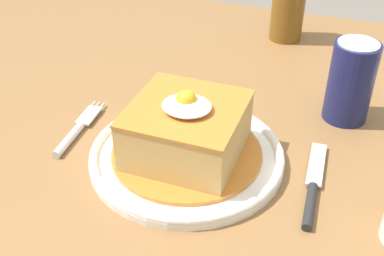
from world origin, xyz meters
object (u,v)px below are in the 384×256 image
(main_plate, at_px, (187,155))
(knife, at_px, (312,193))
(fork, at_px, (76,131))
(soda_can, at_px, (351,82))

(main_plate, xyz_separation_m, knife, (0.17, -0.01, -0.00))
(fork, bearing_deg, main_plate, 0.54)
(fork, relative_size, knife, 0.86)
(knife, distance_m, soda_can, 0.20)
(knife, xyz_separation_m, soda_can, (0.02, 0.20, 0.06))
(knife, bearing_deg, fork, 178.03)
(fork, height_order, soda_can, soda_can)
(knife, bearing_deg, soda_can, 85.04)
(main_plate, height_order, knife, main_plate)
(main_plate, distance_m, fork, 0.17)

